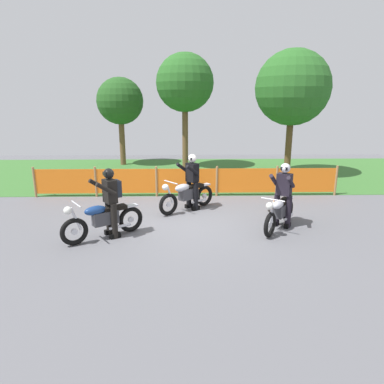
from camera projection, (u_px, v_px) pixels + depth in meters
name	position (u px, v px, depth m)	size (l,w,h in m)	color
ground	(187.00, 222.00, 9.43)	(24.00, 24.00, 0.02)	#5B5B60
grass_verge	(186.00, 173.00, 15.70)	(24.00, 7.75, 0.01)	#386B2D
barrier_fence	(187.00, 181.00, 11.82)	(10.48, 0.08, 1.05)	#997547
tree_leftmost	(120.00, 102.00, 17.03)	(2.30, 2.30, 4.35)	brown
tree_near_left	(185.00, 83.00, 15.97)	(2.70, 2.70, 5.38)	brown
tree_near_right	(293.00, 88.00, 14.46)	(3.16, 3.16, 5.33)	brown
motorcycle_lead	(280.00, 212.00, 8.81)	(1.21, 1.68, 0.94)	black
motorcycle_trailing	(187.00, 195.00, 10.29)	(1.66, 1.42, 0.98)	black
motorcycle_third	(103.00, 219.00, 8.19)	(1.76, 1.28, 0.98)	black
rider_lead	(284.00, 191.00, 8.86)	(0.72, 0.79, 1.69)	black
rider_trailing	(192.00, 180.00, 10.30)	(0.73, 0.73, 1.69)	black
rider_third	(111.00, 199.00, 8.20)	(0.79, 0.72, 1.69)	black
traffic_cone	(275.00, 204.00, 10.15)	(0.32, 0.32, 0.53)	black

